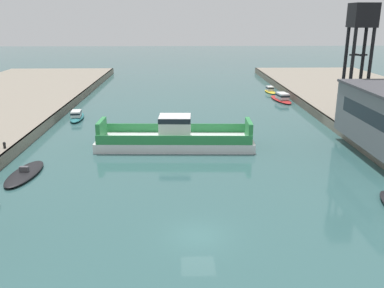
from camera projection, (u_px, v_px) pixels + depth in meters
name	position (u px, v px, depth m)	size (l,w,h in m)	color
ground_plane	(198.00, 236.00, 29.88)	(400.00, 400.00, 0.00)	#335B5B
chain_ferry	(175.00, 138.00, 49.95)	(18.92, 6.30, 3.88)	silver
moored_boat_mid_left	(282.00, 98.00, 77.35)	(3.56, 8.61, 1.58)	red
moored_boat_mid_right	(25.00, 173.00, 41.16)	(2.94, 7.62, 0.95)	black
moored_boat_far_left	(270.00, 90.00, 86.18)	(2.20, 5.32, 1.24)	yellow
moored_boat_far_right	(77.00, 116.00, 63.61)	(2.58, 6.81, 1.42)	#237075
crane_tower	(361.00, 31.00, 53.54)	(3.07, 3.07, 15.46)	black
bollard_left_far	(4.00, 145.00, 45.14)	(0.32, 0.32, 0.71)	black
bollard_right_far	(377.00, 143.00, 45.74)	(0.32, 0.32, 0.71)	black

